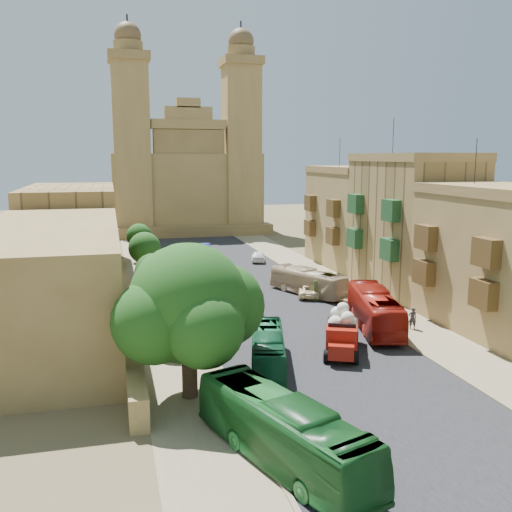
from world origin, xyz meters
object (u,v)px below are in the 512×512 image
bus_cream_east (308,282)px  car_white_b (258,256)px  street_tree_a (166,311)px  car_blue_a (247,312)px  street_tree_c (145,248)px  ficus_tree (190,307)px  street_tree_d (139,236)px  church (185,179)px  car_dkblue (218,265)px  red_truck (342,332)px  street_tree_b (153,272)px  car_white_a (227,296)px  car_cream (309,290)px  pedestrian_c (397,313)px  car_blue_b (205,248)px  bus_red_east (375,309)px  bus_green_south (283,431)px  pedestrian_a (413,318)px  olive_pickup (323,286)px  bus_green_north (268,349)px

bus_cream_east → car_white_b: bus_cream_east is taller
street_tree_a → car_blue_a: 9.99m
street_tree_c → ficus_tree: bearing=-89.0°
ficus_tree → street_tree_d: size_ratio=1.77×
church → car_dkblue: size_ratio=8.06×
church → red_truck: size_ratio=5.98×
bus_cream_east → car_dkblue: bus_cream_east is taller
street_tree_b → car_white_a: bearing=5.1°
car_cream → pedestrian_c: pedestrian_c is taller
street_tree_a → car_blue_b: size_ratio=1.15×
street_tree_d → bus_red_east: bearing=-64.4°
car_cream → street_tree_d: bearing=-39.7°
car_white_a → bus_green_south: bearing=-85.4°
car_blue_a → red_truck: bearing=-88.0°
bus_green_south → pedestrian_a: bus_green_south is taller
street_tree_c → pedestrian_a: bearing=-50.5°
car_cream → street_tree_b: bearing=20.3°
street_tree_a → olive_pickup: 20.94m
church → street_tree_a: bearing=-98.5°
bus_green_south → pedestrian_a: size_ratio=6.21×
street_tree_b → street_tree_d: 24.00m
street_tree_a → bus_cream_east: bearing=41.6°
olive_pickup → bus_green_north: (-10.50, -17.41, 0.26)m
car_dkblue → bus_green_south: bearing=-73.2°
church → bus_green_south: 83.34m
church → bus_green_south: church is taller
street_tree_a → bus_cream_east: street_tree_a is taller
street_tree_d → car_blue_a: 30.56m
car_blue_b → pedestrian_c: size_ratio=2.49×
street_tree_a → olive_pickup: bearing=37.7°
ficus_tree → street_tree_a: ficus_tree is taller
car_white_b → car_blue_b: (-5.40, 9.11, -0.10)m
bus_red_east → car_white_b: bearing=-72.7°
street_tree_a → car_blue_b: bearing=77.0°
olive_pickup → car_blue_a: (-9.21, -6.31, -0.32)m
car_white_a → car_dkblue: car_dkblue is taller
church → ficus_tree: bearing=-97.2°
street_tree_a → bus_red_east: street_tree_a is taller
olive_pickup → car_blue_b: 29.32m
church → olive_pickup: (6.50, -53.86, -8.58)m
church → olive_pickup: 54.93m
pedestrian_c → olive_pickup: bearing=-169.7°
street_tree_c → car_cream: bearing=-36.9°
red_truck → car_blue_b: bearing=92.9°
olive_pickup → pedestrian_c: (2.63, -10.08, -0.18)m
car_cream → pedestrian_c: (4.13, -10.05, 0.14)m
bus_green_south → bus_cream_east: (11.63, 29.54, -0.23)m
bus_green_south → street_tree_a: bearing=82.6°
church → street_tree_c: size_ratio=6.72×
car_cream → pedestrian_c: 10.87m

